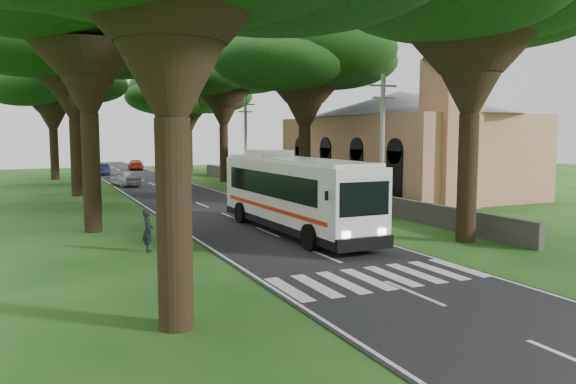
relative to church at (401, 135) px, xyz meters
name	(u,v)px	position (x,y,z in m)	size (l,w,h in m)	color
ground	(348,266)	(-17.86, -21.55, -4.91)	(140.00, 140.00, 0.00)	#184B15
road	(184,198)	(-17.86, 3.45, -4.90)	(8.00, 120.00, 0.04)	black
crosswalk	(378,279)	(-17.86, -23.55, -4.91)	(8.00, 3.00, 0.01)	silver
property_wall	(294,187)	(-8.86, 2.45, -4.31)	(0.35, 50.00, 1.20)	#383533
church	(401,135)	(0.00, 0.00, 0.00)	(14.00, 24.00, 11.60)	tan
pole_near	(382,150)	(-12.36, -15.55, -0.73)	(1.60, 0.24, 8.00)	gray
pole_mid	(246,144)	(-12.36, 4.45, -0.73)	(1.60, 0.24, 8.00)	gray
pole_far	(186,141)	(-12.36, 24.45, -0.73)	(1.60, 0.24, 8.00)	gray
tree_l_midb	(71,36)	(-25.36, 8.45, 7.69)	(16.15, 16.15, 16.12)	black
tree_l_far	(51,78)	(-26.36, 26.45, 5.97)	(13.78, 13.78, 13.93)	black
tree_r_mida	(305,52)	(-9.86, -1.55, 6.12)	(13.67, 13.67, 14.06)	black
tree_r_midb	(223,67)	(-10.36, 16.45, 6.93)	(13.83, 13.83, 14.93)	black
tree_r_far	(188,90)	(-9.36, 34.45, 5.78)	(15.54, 15.54, 14.06)	black
coach_bus	(294,193)	(-16.63, -14.07, -2.87)	(3.20, 12.87, 3.78)	silver
distant_car_a	(125,178)	(-20.59, 15.29, -4.13)	(1.78, 4.42, 1.51)	#BAB9BE
distant_car_b	(102,169)	(-20.86, 31.72, -4.23)	(1.38, 3.96, 1.31)	navy
distant_car_c	(136,165)	(-15.58, 39.70, -4.19)	(1.94, 4.78, 1.39)	#982E16
pedestrian	(148,230)	(-24.24, -15.68, -4.00)	(0.66, 0.44, 1.82)	black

